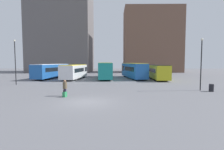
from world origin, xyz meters
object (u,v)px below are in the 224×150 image
object	(u,v)px
bus_0	(52,70)
traveler	(65,86)
bus_3	(133,70)
lamp_post_0	(15,59)
bus_2	(105,70)
lamp_post_1	(201,60)
bus_4	(157,71)
suitcase	(65,94)
bus_1	(75,71)
trash_bin	(211,88)

from	to	relation	value
bus_0	traveler	xyz separation A→B (m)	(8.18, -19.45, -0.67)
traveler	bus_3	bearing A→B (deg)	-8.43
bus_0	lamp_post_0	bearing A→B (deg)	179.52
bus_2	lamp_post_1	distance (m)	19.78
bus_4	lamp_post_1	bearing A→B (deg)	-171.52
suitcase	bus_4	bearing A→B (deg)	-19.83
traveler	bus_2	bearing A→B (deg)	7.43
bus_1	bus_2	size ratio (longest dim) A/B	0.82
bus_4	lamp_post_0	world-z (taller)	lamp_post_0
lamp_post_1	trash_bin	distance (m)	3.34
bus_4	suitcase	distance (m)	22.64
bus_3	traveler	bearing A→B (deg)	146.13
bus_2	bus_0	bearing A→B (deg)	84.09
lamp_post_0	bus_4	bearing A→B (deg)	21.65
bus_1	trash_bin	xyz separation A→B (m)	(18.95, -14.94, -1.11)
lamp_post_1	bus_2	bearing A→B (deg)	128.05
suitcase	bus_1	bearing A→B (deg)	25.90
lamp_post_0	traveler	bearing A→B (deg)	-41.59
suitcase	bus_2	bearing A→B (deg)	7.98
bus_2	traveler	distance (m)	19.36
trash_bin	bus_0	bearing A→B (deg)	145.35
bus_2	bus_4	world-z (taller)	bus_2
trash_bin	traveler	bearing A→B (deg)	-169.95
traveler	lamp_post_1	bearing A→B (deg)	-60.47
bus_3	suitcase	size ratio (longest dim) A/B	16.79
bus_2	bus_4	xyz separation A→B (m)	(10.46, -1.31, -0.24)
bus_3	lamp_post_0	world-z (taller)	lamp_post_0
bus_1	lamp_post_0	world-z (taller)	lamp_post_0
traveler	lamp_post_0	bearing A→B (deg)	64.43
bus_2	lamp_post_0	distance (m)	16.54
trash_bin	bus_2	bearing A→B (deg)	128.56
bus_1	lamp_post_0	xyz separation A→B (m)	(-6.68, -9.11, 2.29)
suitcase	lamp_post_0	bearing A→B (deg)	63.15
bus_2	lamp_post_0	xyz separation A→B (m)	(-12.63, -10.47, 2.04)
bus_1	lamp_post_1	distance (m)	23.06
lamp_post_0	lamp_post_1	xyz separation A→B (m)	(24.77, -5.04, -0.27)
lamp_post_1	lamp_post_0	bearing A→B (deg)	168.51
traveler	lamp_post_0	xyz separation A→B (m)	(-9.74, 8.65, 2.88)
bus_1	lamp_post_1	xyz separation A→B (m)	(18.10, -14.15, 2.02)
bus_1	bus_3	xyz separation A→B (m)	(11.91, 1.69, 0.17)
bus_2	suitcase	xyz separation A→B (m)	(-2.77, -19.63, -1.54)
bus_2	traveler	bearing A→B (deg)	167.18
bus_4	traveler	xyz separation A→B (m)	(-13.35, -17.81, -0.60)
bus_2	trash_bin	world-z (taller)	bus_2
bus_3	traveler	distance (m)	21.38
bus_1	suitcase	world-z (taller)	bus_1
bus_0	bus_1	distance (m)	5.38
bus_2	bus_3	world-z (taller)	bus_2
bus_0	lamp_post_1	bearing A→B (deg)	-116.53
bus_2	lamp_post_1	world-z (taller)	lamp_post_1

